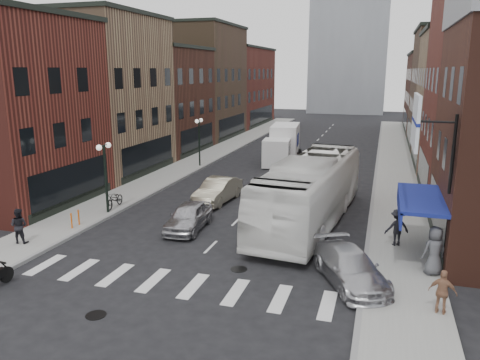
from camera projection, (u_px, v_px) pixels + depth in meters
name	position (u px, v px, depth m)	size (l,w,h in m)	color
ground	(203.00, 255.00, 20.93)	(160.00, 160.00, 0.00)	black
sidewalk_left	(205.00, 157.00, 43.81)	(3.00, 74.00, 0.15)	gray
sidewalk_right	(395.00, 168.00, 38.92)	(3.00, 74.00, 0.15)	gray
curb_left	(220.00, 159.00, 43.39)	(0.20, 74.00, 0.16)	gray
curb_right	(376.00, 168.00, 39.37)	(0.20, 74.00, 0.16)	gray
crosswalk_stripes	(174.00, 283.00, 18.14)	(12.00, 2.20, 0.01)	silver
bldg_left_mid_a	(90.00, 95.00, 36.84)	(10.30, 10.20, 12.30)	#826147
bldg_left_mid_b	(150.00, 100.00, 46.37)	(10.30, 10.20, 10.30)	#452218
bldg_left_far_a	(193.00, 82.00, 56.25)	(10.30, 12.20, 13.30)	#503B28
bldg_left_far_b	(230.00, 87.00, 69.50)	(10.30, 16.20, 11.30)	maroon
bldg_right_far_a	(465.00, 89.00, 47.75)	(10.30, 12.20, 12.30)	#503B28
bldg_right_far_b	(447.00, 93.00, 61.00)	(10.30, 16.20, 10.30)	#452218
awning_blue	(417.00, 200.00, 20.08)	(1.80, 5.00, 0.78)	navy
billboard_sign	(418.00, 123.00, 17.51)	(1.52, 3.00, 3.70)	black
streetlamp_near	(105.00, 165.00, 26.10)	(0.32, 1.22, 4.11)	black
streetlamp_far	(199.00, 133.00, 39.12)	(0.32, 1.22, 4.11)	black
bike_rack	(75.00, 219.00, 24.19)	(0.08, 0.68, 0.80)	#D8590C
box_truck	(283.00, 144.00, 41.70)	(2.79, 7.66, 3.25)	white
transit_bus	(311.00, 190.00, 24.94)	(3.03, 12.95, 3.61)	white
sedan_left_near	(189.00, 217.00, 24.12)	(1.64, 4.09, 1.39)	#B3B2B7
sedan_left_far	(218.00, 190.00, 29.15)	(1.57, 4.51, 1.49)	beige
curb_car	(350.00, 268.00, 17.99)	(1.85, 4.54, 1.32)	#BAB9BE
parked_bicycle	(115.00, 199.00, 27.51)	(0.65, 1.86, 0.98)	black
ped_left_solo	(19.00, 226.00, 21.81)	(0.81, 0.47, 1.67)	black
ped_right_a	(397.00, 227.00, 21.51)	(1.11, 0.55, 1.72)	black
ped_right_b	(443.00, 292.00, 15.45)	(0.90, 0.45, 1.53)	#9B6B4F
ped_right_c	(434.00, 251.00, 18.39)	(0.96, 0.63, 1.97)	#4F5156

